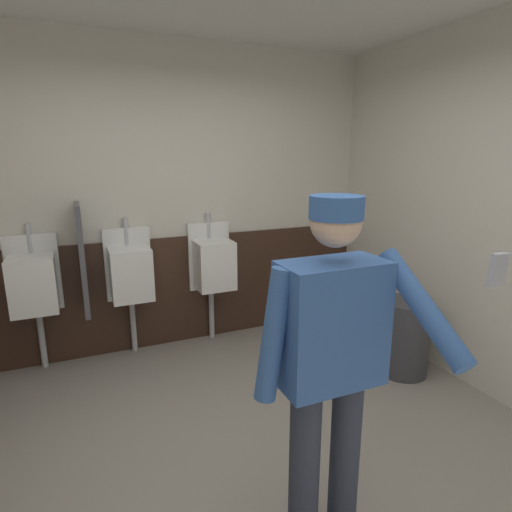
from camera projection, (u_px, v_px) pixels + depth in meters
ground_plane at (252, 480)px, 2.38m from camera, size 4.53×4.50×0.04m
wall_back at (166, 200)px, 3.84m from camera, size 4.53×0.12×2.74m
wainscot_band_back at (172, 291)px, 3.97m from camera, size 3.93×0.03×1.03m
urinal_left at (33, 283)px, 3.34m from camera, size 0.40×0.34×1.24m
urinal_middle at (130, 273)px, 3.63m from camera, size 0.40×0.34×1.24m
urinal_right at (213, 264)px, 3.92m from camera, size 0.40×0.34×1.24m
privacy_divider_panel at (82, 259)px, 3.38m from camera, size 0.04×0.40×0.90m
person at (331, 352)px, 1.80m from camera, size 0.67×0.60×1.62m
cell_phone at (498, 270)px, 1.35m from camera, size 0.06×0.03×0.11m
trash_bin at (405, 337)px, 3.45m from camera, size 0.40×0.40×0.63m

